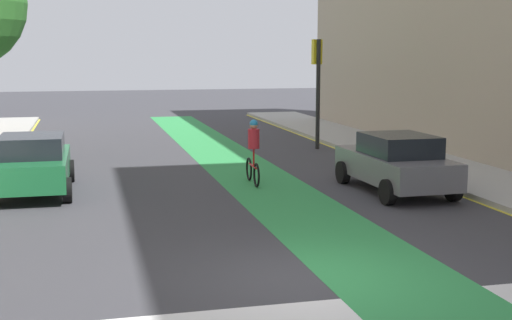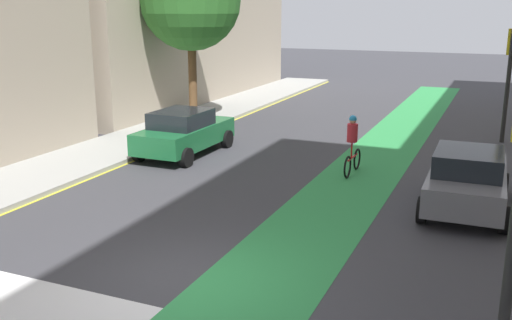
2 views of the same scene
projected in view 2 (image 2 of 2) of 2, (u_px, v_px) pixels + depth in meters
ground_plane at (186, 280)px, 11.05m from camera, size 120.00×120.00×0.00m
bike_lane_paint at (253, 293)px, 10.52m from camera, size 2.40×60.00×0.01m
traffic_signal_far_right at (510, 63)px, 21.62m from camera, size 0.35×0.52×4.21m
car_grey_right_far at (467, 179)px, 14.71m from camera, size 2.08×4.23×1.57m
car_green_left_far at (184, 132)px, 20.20m from camera, size 2.05×4.21×1.57m
cyclist_in_lane at (352, 144)px, 17.74m from camera, size 0.32×1.73×1.86m
street_tree_near at (191, 0)px, 24.37m from camera, size 4.23×4.23×7.23m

